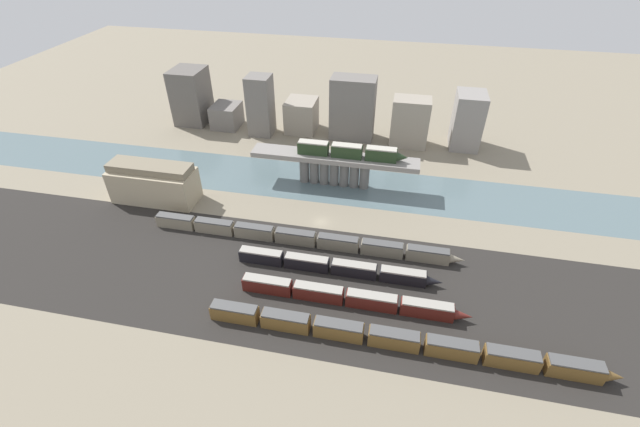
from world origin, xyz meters
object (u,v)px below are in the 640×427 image
(warehouse_building, at_px, (154,183))
(train_on_bridge, at_px, (351,151))
(train_yard_far, at_px, (335,267))
(train_yard_outer, at_px, (300,238))
(train_yard_mid, at_px, (350,298))
(train_yard_near, at_px, (400,340))

(warehouse_building, bearing_deg, train_on_bridge, 18.93)
(train_yard_far, bearing_deg, warehouse_building, 160.85)
(train_yard_outer, bearing_deg, warehouse_building, 166.43)
(train_yard_mid, bearing_deg, train_yard_far, 118.54)
(train_yard_near, bearing_deg, train_yard_outer, 135.12)
(train_yard_outer, xyz_separation_m, warehouse_building, (-48.24, 11.64, 4.03))
(train_yard_mid, distance_m, warehouse_building, 71.39)
(train_yard_mid, height_order, train_yard_outer, train_yard_mid)
(train_on_bridge, xyz_separation_m, train_yard_far, (2.52, -40.20, -10.76))
(train_yard_far, height_order, warehouse_building, warehouse_building)
(train_yard_mid, xyz_separation_m, train_yard_far, (-5.13, 9.43, -0.12))
(train_on_bridge, relative_size, warehouse_building, 1.33)
(train_yard_outer, bearing_deg, train_on_bridge, 74.36)
(train_yard_near, xyz_separation_m, train_yard_far, (-16.83, 18.94, -0.22))
(train_on_bridge, xyz_separation_m, warehouse_building, (-56.96, -19.54, -6.61))
(train_yard_near, bearing_deg, warehouse_building, 152.57)
(train_yard_far, distance_m, warehouse_building, 63.10)
(train_yard_mid, relative_size, train_yard_outer, 0.62)
(train_yard_far, relative_size, warehouse_building, 1.99)
(train_yard_mid, height_order, train_yard_far, train_yard_mid)
(train_yard_far, relative_size, train_yard_outer, 0.60)
(train_yard_near, height_order, train_yard_mid, train_yard_near)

